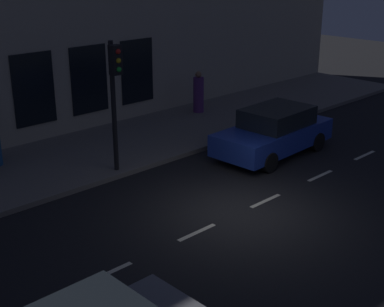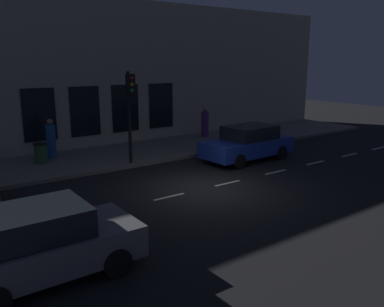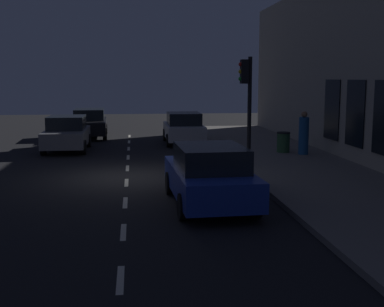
% 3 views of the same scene
% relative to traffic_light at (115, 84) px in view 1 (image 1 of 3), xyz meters
% --- Properties ---
extents(ground_plane, '(60.00, 60.00, 0.00)m').
position_rel_traffic_light_xyz_m(ground_plane, '(-4.25, -0.76, -2.80)').
color(ground_plane, black).
extents(sidewalk, '(4.50, 32.00, 0.15)m').
position_rel_traffic_light_xyz_m(sidewalk, '(2.00, -0.76, -2.73)').
color(sidewalk, slate).
rests_on(sidewalk, ground).
extents(building_facade, '(0.65, 32.00, 7.55)m').
position_rel_traffic_light_xyz_m(building_facade, '(4.54, -0.76, 0.97)').
color(building_facade, '#B2A893').
rests_on(building_facade, ground).
extents(lane_centre_line, '(0.12, 27.20, 0.01)m').
position_rel_traffic_light_xyz_m(lane_centre_line, '(-4.25, -1.76, -2.80)').
color(lane_centre_line, beige).
rests_on(lane_centre_line, ground).
extents(traffic_light, '(0.49, 0.32, 3.89)m').
position_rel_traffic_light_xyz_m(traffic_light, '(0.00, 0.00, 0.00)').
color(traffic_light, black).
rests_on(traffic_light, sidewalk).
extents(parked_car_2, '(2.11, 4.46, 1.58)m').
position_rel_traffic_light_xyz_m(parked_car_2, '(-2.06, -4.85, -2.01)').
color(parked_car_2, '#1E389E').
rests_on(parked_car_2, ground).
extents(pedestrian_1, '(0.60, 0.60, 1.70)m').
position_rel_traffic_light_xyz_m(pedestrian_1, '(3.04, -6.33, -1.88)').
color(pedestrian_1, '#5B2D70').
rests_on(pedestrian_1, sidewalk).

